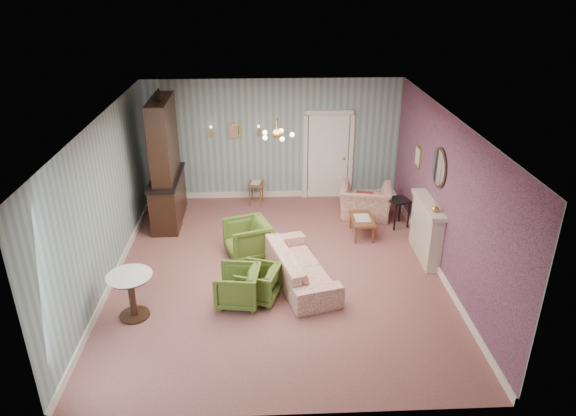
{
  "coord_description": "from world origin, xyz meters",
  "views": [
    {
      "loc": [
        -0.2,
        -8.45,
        5.17
      ],
      "look_at": [
        0.2,
        0.4,
        1.1
      ],
      "focal_mm": 32.71,
      "sensor_mm": 36.0,
      "label": 1
    }
  ],
  "objects_px": {
    "wingback_chair": "(366,196)",
    "coffee_table": "(362,227)",
    "sofa_chintz": "(300,261)",
    "fireplace": "(426,230)",
    "olive_chair_a": "(238,285)",
    "dresser": "(164,159)",
    "olive_chair_b": "(258,282)",
    "side_table_black": "(398,213)",
    "pedestal_table": "(132,296)",
    "olive_chair_c": "(247,237)"
  },
  "relations": [
    {
      "from": "side_table_black",
      "to": "pedestal_table",
      "type": "height_order",
      "value": "pedestal_table"
    },
    {
      "from": "olive_chair_c",
      "to": "fireplace",
      "type": "height_order",
      "value": "fireplace"
    },
    {
      "from": "olive_chair_c",
      "to": "pedestal_table",
      "type": "xyz_separation_m",
      "value": [
        -1.79,
        -1.91,
        -0.01
      ]
    },
    {
      "from": "wingback_chair",
      "to": "sofa_chintz",
      "type": "bearing_deg",
      "value": 69.58
    },
    {
      "from": "olive_chair_c",
      "to": "sofa_chintz",
      "type": "xyz_separation_m",
      "value": [
        0.96,
        -0.96,
        0.01
      ]
    },
    {
      "from": "wingback_chair",
      "to": "pedestal_table",
      "type": "xyz_separation_m",
      "value": [
        -4.41,
        -3.6,
        -0.1
      ]
    },
    {
      "from": "olive_chair_a",
      "to": "wingback_chair",
      "type": "bearing_deg",
      "value": 148.0
    },
    {
      "from": "side_table_black",
      "to": "dresser",
      "type": "bearing_deg",
      "value": 174.08
    },
    {
      "from": "fireplace",
      "to": "pedestal_table",
      "type": "distance_m",
      "value": 5.52
    },
    {
      "from": "olive_chair_b",
      "to": "sofa_chintz",
      "type": "height_order",
      "value": "sofa_chintz"
    },
    {
      "from": "olive_chair_a",
      "to": "sofa_chintz",
      "type": "distance_m",
      "value": 1.26
    },
    {
      "from": "fireplace",
      "to": "side_table_black",
      "type": "height_order",
      "value": "fireplace"
    },
    {
      "from": "olive_chair_a",
      "to": "dresser",
      "type": "relative_size",
      "value": 0.25
    },
    {
      "from": "olive_chair_a",
      "to": "sofa_chintz",
      "type": "xyz_separation_m",
      "value": [
        1.08,
        0.64,
        0.06
      ]
    },
    {
      "from": "olive_chair_b",
      "to": "olive_chair_c",
      "type": "xyz_separation_m",
      "value": [
        -0.22,
        1.48,
        0.07
      ]
    },
    {
      "from": "side_table_black",
      "to": "olive_chair_a",
      "type": "bearing_deg",
      "value": -140.55
    },
    {
      "from": "wingback_chair",
      "to": "coffee_table",
      "type": "bearing_deg",
      "value": 87.44
    },
    {
      "from": "olive_chair_b",
      "to": "sofa_chintz",
      "type": "bearing_deg",
      "value": 143.44
    },
    {
      "from": "dresser",
      "to": "side_table_black",
      "type": "bearing_deg",
      "value": -6.9
    },
    {
      "from": "sofa_chintz",
      "to": "fireplace",
      "type": "height_order",
      "value": "fireplace"
    },
    {
      "from": "side_table_black",
      "to": "sofa_chintz",
      "type": "bearing_deg",
      "value": -137.02
    },
    {
      "from": "sofa_chintz",
      "to": "fireplace",
      "type": "xyz_separation_m",
      "value": [
        2.48,
        0.77,
        0.16
      ]
    },
    {
      "from": "fireplace",
      "to": "dresser",
      "type": "bearing_deg",
      "value": 160.33
    },
    {
      "from": "wingback_chair",
      "to": "dresser",
      "type": "xyz_separation_m",
      "value": [
        -4.4,
        -0.01,
        0.96
      ]
    },
    {
      "from": "coffee_table",
      "to": "side_table_black",
      "type": "height_order",
      "value": "side_table_black"
    },
    {
      "from": "fireplace",
      "to": "olive_chair_b",
      "type": "bearing_deg",
      "value": -158.12
    },
    {
      "from": "wingback_chair",
      "to": "fireplace",
      "type": "relative_size",
      "value": 0.81
    },
    {
      "from": "coffee_table",
      "to": "pedestal_table",
      "type": "xyz_separation_m",
      "value": [
        -4.17,
        -2.65,
        0.19
      ]
    },
    {
      "from": "dresser",
      "to": "coffee_table",
      "type": "xyz_separation_m",
      "value": [
        4.16,
        -0.93,
        -1.25
      ]
    },
    {
      "from": "fireplace",
      "to": "coffee_table",
      "type": "bearing_deg",
      "value": 138.72
    },
    {
      "from": "wingback_chair",
      "to": "pedestal_table",
      "type": "bearing_deg",
      "value": 50.79
    },
    {
      "from": "side_table_black",
      "to": "pedestal_table",
      "type": "distance_m",
      "value": 5.89
    },
    {
      "from": "wingback_chair",
      "to": "pedestal_table",
      "type": "relative_size",
      "value": 1.43
    },
    {
      "from": "sofa_chintz",
      "to": "pedestal_table",
      "type": "xyz_separation_m",
      "value": [
        -2.75,
        -0.95,
        -0.02
      ]
    },
    {
      "from": "olive_chair_a",
      "to": "side_table_black",
      "type": "bearing_deg",
      "value": 137.21
    },
    {
      "from": "olive_chair_a",
      "to": "olive_chair_c",
      "type": "xyz_separation_m",
      "value": [
        0.12,
        1.6,
        0.05
      ]
    },
    {
      "from": "wingback_chair",
      "to": "dresser",
      "type": "bearing_deg",
      "value": 11.75
    },
    {
      "from": "olive_chair_b",
      "to": "dresser",
      "type": "height_order",
      "value": "dresser"
    },
    {
      "from": "wingback_chair",
      "to": "fireplace",
      "type": "xyz_separation_m",
      "value": [
        0.83,
        -1.88,
        0.09
      ]
    },
    {
      "from": "olive_chair_a",
      "to": "olive_chair_c",
      "type": "relative_size",
      "value": 0.89
    },
    {
      "from": "olive_chair_c",
      "to": "dresser",
      "type": "relative_size",
      "value": 0.28
    },
    {
      "from": "sofa_chintz",
      "to": "dresser",
      "type": "height_order",
      "value": "dresser"
    },
    {
      "from": "olive_chair_b",
      "to": "pedestal_table",
      "type": "xyz_separation_m",
      "value": [
        -2.01,
        -0.42,
        0.06
      ]
    },
    {
      "from": "sofa_chintz",
      "to": "olive_chair_a",
      "type": "bearing_deg",
      "value": 105.29
    },
    {
      "from": "fireplace",
      "to": "pedestal_table",
      "type": "relative_size",
      "value": 1.77
    },
    {
      "from": "pedestal_table",
      "to": "coffee_table",
      "type": "bearing_deg",
      "value": 32.43
    },
    {
      "from": "sofa_chintz",
      "to": "pedestal_table",
      "type": "relative_size",
      "value": 2.71
    },
    {
      "from": "coffee_table",
      "to": "olive_chair_b",
      "type": "bearing_deg",
      "value": -134.12
    },
    {
      "from": "dresser",
      "to": "coffee_table",
      "type": "height_order",
      "value": "dresser"
    },
    {
      "from": "dresser",
      "to": "fireplace",
      "type": "height_order",
      "value": "dresser"
    }
  ]
}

